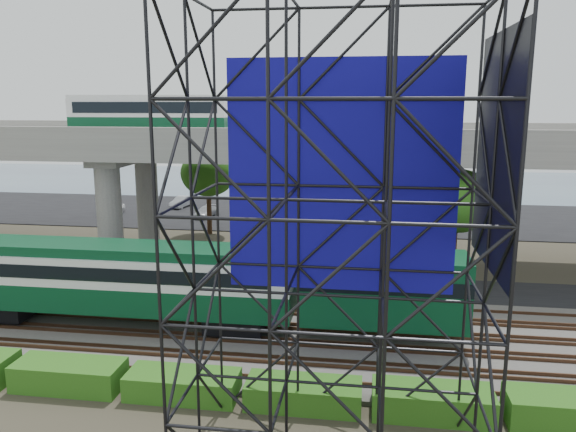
# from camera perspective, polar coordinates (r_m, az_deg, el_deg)

# --- Properties ---
(ground) EXTENTS (140.00, 140.00, 0.00)m
(ground) POSITION_cam_1_polar(r_m,az_deg,el_deg) (28.62, -9.71, -13.26)
(ground) COLOR #474233
(ground) RESTS_ON ground
(ballast_bed) EXTENTS (90.00, 12.00, 0.20)m
(ballast_bed) POSITION_cam_1_polar(r_m,az_deg,el_deg) (30.32, -8.54, -11.55)
(ballast_bed) COLOR slate
(ballast_bed) RESTS_ON ground
(service_road) EXTENTS (90.00, 5.00, 0.08)m
(service_road) POSITION_cam_1_polar(r_m,az_deg,el_deg) (38.02, -4.85, -6.71)
(service_road) COLOR black
(service_road) RESTS_ON ground
(parking_lot) EXTENTS (90.00, 18.00, 0.08)m
(parking_lot) POSITION_cam_1_polar(r_m,az_deg,el_deg) (60.41, 0.17, 0.21)
(parking_lot) COLOR black
(parking_lot) RESTS_ON ground
(harbor_water) EXTENTS (140.00, 40.00, 0.03)m
(harbor_water) POSITION_cam_1_polar(r_m,az_deg,el_deg) (81.94, 2.33, 3.20)
(harbor_water) COLOR #41536C
(harbor_water) RESTS_ON ground
(rail_tracks) EXTENTS (90.00, 9.52, 0.16)m
(rail_tracks) POSITION_cam_1_polar(r_m,az_deg,el_deg) (30.25, -8.55, -11.23)
(rail_tracks) COLOR #472D1E
(rail_tracks) RESTS_ON ballast_bed
(commuter_train) EXTENTS (29.30, 3.06, 4.30)m
(commuter_train) POSITION_cam_1_polar(r_m,az_deg,el_deg) (30.20, -13.56, -6.21)
(commuter_train) COLOR black
(commuter_train) RESTS_ON rail_tracks
(overpass) EXTENTS (80.00, 12.00, 12.40)m
(overpass) POSITION_cam_1_polar(r_m,az_deg,el_deg) (41.77, -4.12, 6.43)
(overpass) COLOR #9E9B93
(overpass) RESTS_ON ground
(scaffold_tower) EXTENTS (9.36, 6.36, 15.00)m
(scaffold_tower) POSITION_cam_1_polar(r_m,az_deg,el_deg) (17.27, 4.81, -3.44)
(scaffold_tower) COLOR black
(scaffold_tower) RESTS_ON ground
(hedge_strip) EXTENTS (34.60, 1.80, 1.20)m
(hedge_strip) POSITION_cam_1_polar(r_m,az_deg,el_deg) (24.43, -10.63, -16.40)
(hedge_strip) COLOR #2A5E15
(hedge_strip) RESTS_ON ground
(trees) EXTENTS (40.94, 16.94, 7.69)m
(trees) POSITION_cam_1_polar(r_m,az_deg,el_deg) (43.30, -9.32, 2.96)
(trees) COLOR #382314
(trees) RESTS_ON ground
(suv) EXTENTS (5.65, 3.48, 1.46)m
(suv) POSITION_cam_1_polar(r_m,az_deg,el_deg) (37.64, -8.72, -5.76)
(suv) COLOR black
(suv) RESTS_ON service_road
(parked_cars) EXTENTS (37.77, 9.32, 1.22)m
(parked_cars) POSITION_cam_1_polar(r_m,az_deg,el_deg) (59.90, 0.31, 0.72)
(parked_cars) COLOR white
(parked_cars) RESTS_ON parking_lot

